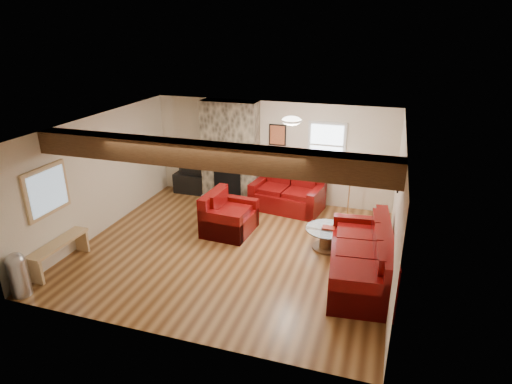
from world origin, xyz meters
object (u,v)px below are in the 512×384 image
Objects in this scene: coffee_table at (328,238)px; floor_lamp at (351,166)px; television at (193,167)px; loveseat at (287,192)px; tv_cabinet at (194,183)px; armchair_red at (229,213)px; sofa_three at (360,254)px.

floor_lamp is at bearing 83.39° from coffee_table.
loveseat is at bearing -6.55° from television.
tv_cabinet is at bearing -177.97° from loveseat.
coffee_table is 1.24× the size of television.
coffee_table is at bearing -88.89° from armchair_red.
tv_cabinet is at bearing 152.95° from coffee_table.
sofa_three reaches higher than armchair_red.
coffee_table is (-0.69, 0.89, -0.25)m from sofa_three.
armchair_red reaches higher than coffee_table.
sofa_three is 2.67× the size of coffee_table.
armchair_red is 2.15m from coffee_table.
armchair_red is at bearing -115.42° from sofa_three.
television is (-3.86, 1.97, 0.51)m from coffee_table.
sofa_three is 5.38m from television.
coffee_table is (1.24, -1.67, -0.22)m from loveseat.
loveseat is (-1.93, 2.56, -0.02)m from sofa_three.
tv_cabinet is 0.73× the size of floor_lamp.
sofa_three is at bearing -105.58° from armchair_red.
sofa_three is 5.38m from tv_cabinet.
sofa_three reaches higher than tv_cabinet.
loveseat is 1.80m from armchair_red.
floor_lamp is at bearing -50.78° from armchair_red.
loveseat reaches higher than tv_cabinet.
television reaches higher than tv_cabinet.
floor_lamp reaches higher than sofa_three.
floor_lamp is at bearing -2.90° from television.
floor_lamp reaches higher than coffee_table.
television reaches higher than loveseat.
tv_cabinet is at bearing 177.10° from floor_lamp.
television is (-1.72, 1.87, 0.29)m from armchair_red.
tv_cabinet is at bearing -128.20° from sofa_three.
loveseat is at bearing -25.76° from armchair_red.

